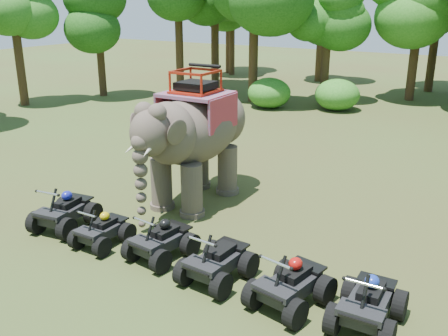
{
  "coord_description": "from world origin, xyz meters",
  "views": [
    {
      "loc": [
        7.16,
        -10.18,
        6.47
      ],
      "look_at": [
        0.0,
        1.2,
        1.9
      ],
      "focal_mm": 40.0,
      "sensor_mm": 36.0,
      "label": 1
    }
  ],
  "objects": [
    {
      "name": "ground",
      "position": [
        0.0,
        0.0,
        0.0
      ],
      "size": [
        110.0,
        110.0,
        0.0
      ],
      "primitive_type": "plane",
      "color": "#47381E",
      "rests_on": "ground"
    },
    {
      "name": "elephant",
      "position": [
        -1.99,
        2.59,
        2.23
      ],
      "size": [
        2.52,
        5.39,
        4.46
      ],
      "primitive_type": null,
      "rotation": [
        0.0,
        0.0,
        0.03
      ],
      "color": "#4B4137",
      "rests_on": "ground"
    },
    {
      "name": "atv_0",
      "position": [
        -4.01,
        -1.26,
        0.69
      ],
      "size": [
        1.61,
        2.03,
        1.37
      ],
      "primitive_type": null,
      "rotation": [
        0.0,
        0.0,
        0.15
      ],
      "color": "black",
      "rests_on": "ground"
    },
    {
      "name": "atv_1",
      "position": [
        -2.29,
        -1.46,
        0.57
      ],
      "size": [
        1.17,
        1.57,
        1.15
      ],
      "primitive_type": null,
      "rotation": [
        0.0,
        0.0,
        0.02
      ],
      "color": "black",
      "rests_on": "ground"
    },
    {
      "name": "atv_2",
      "position": [
        -0.45,
        -1.15,
        0.64
      ],
      "size": [
        1.42,
        1.84,
        1.28
      ],
      "primitive_type": null,
      "rotation": [
        0.0,
        0.0,
        -0.09
      ],
      "color": "black",
      "rests_on": "ground"
    },
    {
      "name": "atv_3",
      "position": [
        1.39,
        -1.31,
        0.67
      ],
      "size": [
        1.4,
        1.87,
        1.34
      ],
      "primitive_type": null,
      "rotation": [
        0.0,
        0.0,
        -0.05
      ],
      "color": "black",
      "rests_on": "ground"
    },
    {
      "name": "atv_4",
      "position": [
        3.32,
        -1.32,
        0.68
      ],
      "size": [
        1.62,
        2.03,
        1.36
      ],
      "primitive_type": null,
      "rotation": [
        0.0,
        0.0,
        -0.17
      ],
      "color": "black",
      "rests_on": "ground"
    },
    {
      "name": "atv_5",
      "position": [
        4.98,
        -1.13,
        0.68
      ],
      "size": [
        1.4,
        1.88,
        1.35
      ],
      "primitive_type": null,
      "rotation": [
        0.0,
        0.0,
        0.04
      ],
      "color": "black",
      "rests_on": "ground"
    },
    {
      "name": "tree_0",
      "position": [
        0.0,
        24.64,
        4.06
      ],
      "size": [
        5.69,
        5.69,
        8.13
      ],
      "primitive_type": null,
      "color": "#195114",
      "rests_on": "ground"
    },
    {
      "name": "tree_21",
      "position": [
        -20.5,
        9.77,
        3.92
      ],
      "size": [
        5.49,
        5.49,
        7.84
      ],
      "primitive_type": null,
      "color": "#195114",
      "rests_on": "ground"
    },
    {
      "name": "tree_22",
      "position": [
        -18.66,
        14.88,
        3.52
      ],
      "size": [
        4.93,
        4.93,
        7.04
      ],
      "primitive_type": null,
      "color": "#195114",
      "rests_on": "ground"
    },
    {
      "name": "tree_23",
      "position": [
        -14.45,
        18.31,
        4.04
      ],
      "size": [
        5.66,
        5.66,
        8.09
      ],
      "primitive_type": null,
      "color": "#195114",
      "rests_on": "ground"
    },
    {
      "name": "tree_24",
      "position": [
        -8.76,
        18.69,
        4.96
      ],
      "size": [
        6.94,
        6.94,
        9.92
      ],
      "primitive_type": null,
      "color": "#195114",
      "rests_on": "ground"
    },
    {
      "name": "tree_25",
      "position": [
        -4.67,
        20.94,
        3.59
      ],
      "size": [
        5.02,
        5.02,
        7.17
      ],
      "primitive_type": null,
      "color": "#195114",
      "rests_on": "ground"
    },
    {
      "name": "tree_28",
      "position": [
        -0.11,
        24.96,
        3.97
      ],
      "size": [
        5.55,
        5.55,
        7.93
      ],
      "primitive_type": null,
      "color": "#195114",
      "rests_on": "ground"
    },
    {
      "name": "tree_30",
      "position": [
        -13.8,
        21.86,
        4.77
      ],
      "size": [
        6.67,
        6.67,
        9.54
      ],
      "primitive_type": null,
      "color": "#195114",
      "rests_on": "ground"
    },
    {
      "name": "tree_32",
      "position": [
        -8.34,
        29.04,
        3.83
      ],
      "size": [
        5.37,
        5.37,
        7.67
      ],
      "primitive_type": null,
      "color": "#195114",
      "rests_on": "ground"
    },
    {
      "name": "tree_38",
      "position": [
        -17.18,
        29.29,
        4.08
      ],
      "size": [
        5.72,
        5.72,
        8.17
      ],
      "primitive_type": null,
      "color": "#195114",
      "rests_on": "ground"
    },
    {
      "name": "tree_39",
      "position": [
        -16.32,
        28.41,
        3.81
      ],
      "size": [
        5.33,
        5.33,
        7.62
      ],
      "primitive_type": null,
      "color": "#195114",
      "rests_on": "ground"
    },
    {
      "name": "tree_40",
      "position": [
        0.39,
        28.85,
        4.86
      ],
      "size": [
        6.8,
        6.8,
        9.71
      ],
      "primitive_type": null,
      "color": "#195114",
      "rests_on": "ground"
    }
  ]
}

